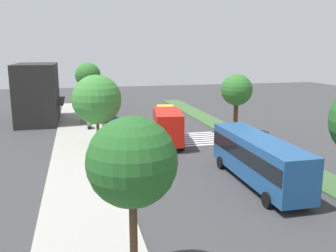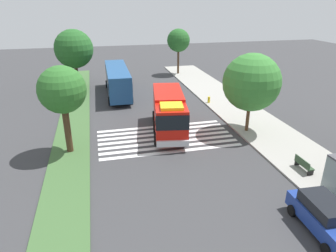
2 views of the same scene
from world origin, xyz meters
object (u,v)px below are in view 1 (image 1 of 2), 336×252
(fire_truck, at_px, (167,124))
(fire_hydrant, at_px, (111,163))
(bench_near_shelter, at_px, (90,125))
(sidewalk_tree_center, at_px, (88,76))
(sidewalk_tree_far_west, at_px, (132,163))
(street_lamp, at_px, (93,93))
(parked_car_mid, at_px, (103,103))
(sidewalk_tree_west, at_px, (97,100))
(transit_bus, at_px, (258,157))
(median_tree_west, at_px, (237,90))
(bus_stop_shelter, at_px, (88,109))
(parked_car_west, at_px, (109,114))

(fire_truck, bearing_deg, fire_hydrant, 147.11)
(bench_near_shelter, relative_size, sidewalk_tree_center, 0.21)
(sidewalk_tree_far_west, bearing_deg, street_lamp, -0.57)
(parked_car_mid, distance_m, sidewalk_tree_west, 24.49)
(sidewalk_tree_west, bearing_deg, street_lamp, -1.40)
(bench_near_shelter, distance_m, fire_hydrant, 16.03)
(sidewalk_tree_far_west, bearing_deg, fire_hydrant, -1.84)
(parked_car_mid, height_order, sidewalk_tree_center, sidewalk_tree_center)
(transit_bus, xyz_separation_m, sidewalk_tree_west, (14.55, 10.52, 2.59))
(fire_truck, xyz_separation_m, bench_near_shelter, (8.83, 7.60, -1.45))
(bench_near_shelter, height_order, sidewalk_tree_west, sidewalk_tree_west)
(fire_hydrant, bearing_deg, sidewalk_tree_west, 3.35)
(parked_car_mid, height_order, sidewalk_tree_far_west, sidewalk_tree_far_west)
(bench_near_shelter, distance_m, sidewalk_tree_west, 8.51)
(parked_car_mid, height_order, median_tree_west, median_tree_west)
(bus_stop_shelter, relative_size, sidewalk_tree_center, 0.47)
(parked_car_mid, bearing_deg, bus_stop_shelter, 167.68)
(fire_truck, height_order, sidewalk_tree_west, sidewalk_tree_west)
(parked_car_mid, xyz_separation_m, street_lamp, (-7.67, 1.80, 2.59))
(sidewalk_tree_center, bearing_deg, fire_truck, -164.75)
(sidewalk_tree_far_west, height_order, sidewalk_tree_west, sidewalk_tree_west)
(parked_car_west, distance_m, parked_car_mid, 11.16)
(parked_car_west, bearing_deg, transit_bus, -160.22)
(median_tree_west, bearing_deg, bench_near_shelter, 66.83)
(transit_bus, bearing_deg, bus_stop_shelter, -156.09)
(transit_bus, relative_size, sidewalk_tree_center, 1.51)
(parked_car_mid, xyz_separation_m, sidewalk_tree_far_west, (-48.18, 2.20, 4.48))
(fire_truck, bearing_deg, parked_car_mid, 20.24)
(parked_car_west, relative_size, sidewalk_tree_center, 0.62)
(parked_car_west, height_order, street_lamp, street_lamp)
(fire_truck, bearing_deg, bus_stop_shelter, 40.20)
(fire_truck, height_order, street_lamp, street_lamp)
(parked_car_west, bearing_deg, median_tree_west, -129.80)
(sidewalk_tree_center, bearing_deg, parked_car_mid, -98.91)
(fire_truck, xyz_separation_m, median_tree_west, (1.90, -8.59, 3.08))
(sidewalk_tree_west, bearing_deg, parked_car_mid, -5.22)
(street_lamp, bearing_deg, fire_hydrant, -179.77)
(sidewalk_tree_center, bearing_deg, median_tree_west, -146.84)
(median_tree_west, bearing_deg, street_lamp, 43.76)
(transit_bus, distance_m, median_tree_west, 16.21)
(parked_car_mid, relative_size, transit_bus, 0.38)
(sidewalk_tree_far_west, xyz_separation_m, median_tree_west, (24.61, -15.63, -0.22))
(sidewalk_tree_center, distance_m, median_tree_west, 28.57)
(bus_stop_shelter, distance_m, sidewalk_tree_center, 13.47)
(parked_car_mid, xyz_separation_m, bus_stop_shelter, (-12.64, 2.78, 1.03))
(street_lamp, distance_m, sidewalk_tree_center, 8.27)
(fire_truck, xyz_separation_m, sidewalk_tree_center, (25.81, 7.04, 3.41))
(transit_bus, bearing_deg, sidewalk_tree_center, -164.11)
(transit_bus, bearing_deg, bench_near_shelter, -152.47)
(bench_near_shelter, height_order, street_lamp, street_lamp)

